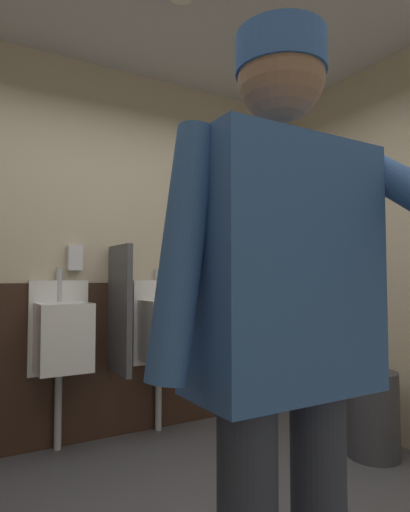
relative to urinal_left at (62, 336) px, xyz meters
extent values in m
cube|color=beige|center=(0.31, 0.22, 0.62)|extent=(4.11, 0.12, 2.78)
cube|color=#382319|center=(0.31, 0.14, -0.21)|extent=(3.51, 0.03, 1.13)
cube|color=white|center=(0.00, 0.13, 0.05)|extent=(0.40, 0.05, 0.65)
cube|color=white|center=(0.00, -0.04, 0.00)|extent=(0.34, 0.30, 0.45)
cylinder|color=#B7BABF|center=(0.00, 0.12, 0.34)|extent=(0.04, 0.04, 0.24)
cylinder|color=#B7BABF|center=(0.00, 0.09, -0.50)|extent=(0.05, 0.05, 0.55)
cube|color=white|center=(0.75, 0.13, 0.05)|extent=(0.40, 0.05, 0.65)
cube|color=white|center=(0.75, -0.04, 0.00)|extent=(0.34, 0.30, 0.45)
cylinder|color=#B7BABF|center=(0.75, 0.12, 0.34)|extent=(0.04, 0.04, 0.24)
cylinder|color=#B7BABF|center=(0.75, 0.09, -0.50)|extent=(0.05, 0.05, 0.55)
cube|color=#4C4C51|center=(0.37, -0.07, 0.17)|extent=(0.04, 0.40, 0.90)
cube|color=#335999|center=(0.04, -2.19, 0.42)|extent=(0.47, 0.24, 0.61)
cylinder|color=#335999|center=(-0.24, -2.19, 0.44)|extent=(0.17, 0.09, 0.56)
sphere|color=#8C664C|center=(0.04, -2.19, 0.89)|extent=(0.22, 0.22, 0.22)
cylinder|color=#335999|center=(0.04, -2.19, 0.95)|extent=(0.23, 0.23, 0.10)
cylinder|color=#38383D|center=(1.75, -1.09, -0.50)|extent=(0.33, 0.33, 0.55)
cube|color=silver|center=(0.10, 0.12, 0.53)|extent=(0.10, 0.07, 0.18)
camera|label=1|loc=(-0.66, -3.00, 0.39)|focal=30.30mm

